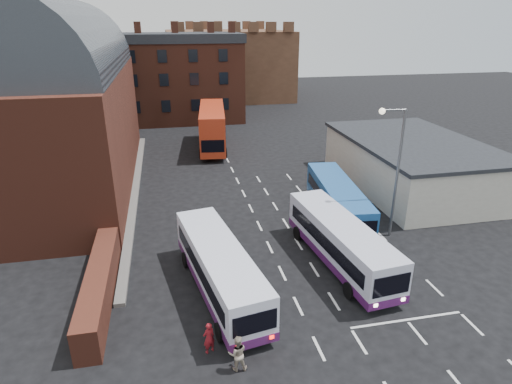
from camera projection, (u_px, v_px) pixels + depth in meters
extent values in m
plane|color=black|center=(294.00, 297.00, 23.24)|extent=(180.00, 180.00, 0.00)
cube|color=#602B1E|center=(57.00, 130.00, 37.45)|extent=(12.00, 28.00, 10.00)
cylinder|color=#1E2328|center=(47.00, 71.00, 35.56)|extent=(12.00, 26.00, 12.00)
cube|color=#602B1E|center=(100.00, 285.00, 22.77)|extent=(1.20, 10.00, 1.80)
cube|color=beige|center=(411.00, 165.00, 38.04)|extent=(10.00, 16.00, 4.00)
cube|color=#282B30|center=(415.00, 142.00, 37.25)|extent=(10.40, 16.40, 0.30)
cube|color=brown|center=(164.00, 82.00, 61.74)|extent=(22.00, 10.00, 11.00)
cube|color=brown|center=(227.00, 64.00, 81.97)|extent=(22.00, 22.00, 12.00)
cube|color=white|center=(220.00, 266.00, 23.05)|extent=(4.09, 10.60, 2.35)
cube|color=black|center=(220.00, 264.00, 23.00)|extent=(3.94, 9.43, 0.85)
cylinder|color=black|center=(186.00, 260.00, 25.93)|extent=(0.42, 0.97, 0.94)
cylinder|color=black|center=(220.00, 332.00, 19.93)|extent=(0.42, 0.97, 0.94)
cylinder|color=black|center=(223.00, 253.00, 26.73)|extent=(0.42, 0.97, 0.94)
cylinder|color=black|center=(266.00, 320.00, 20.74)|extent=(0.42, 0.97, 0.94)
cube|color=silver|center=(341.00, 240.00, 25.79)|extent=(3.47, 10.59, 2.36)
cube|color=black|center=(341.00, 238.00, 25.74)|extent=(3.40, 9.41, 0.85)
cylinder|color=black|center=(387.00, 283.00, 23.66)|extent=(0.36, 0.97, 0.95)
cylinder|color=black|center=(329.00, 228.00, 29.83)|extent=(0.36, 0.97, 0.95)
cylinder|color=black|center=(349.00, 291.00, 22.99)|extent=(0.36, 0.97, 0.95)
cylinder|color=black|center=(298.00, 233.00, 29.15)|extent=(0.36, 0.97, 0.95)
cube|color=#1E5498|center=(338.00, 199.00, 31.63)|extent=(3.43, 10.54, 2.35)
cube|color=black|center=(338.00, 197.00, 31.58)|extent=(3.37, 9.36, 0.85)
cylinder|color=black|center=(367.00, 233.00, 29.15)|extent=(0.36, 0.96, 0.94)
cylinder|color=black|center=(338.00, 194.00, 35.57)|extent=(0.36, 0.96, 0.94)
cylinder|color=black|center=(333.00, 235.00, 28.92)|extent=(0.36, 0.96, 0.94)
cylinder|color=black|center=(311.00, 196.00, 35.34)|extent=(0.36, 0.96, 0.94)
cube|color=red|center=(212.00, 126.00, 48.93)|extent=(3.98, 12.04, 4.19)
cube|color=black|center=(213.00, 131.00, 49.15)|extent=(3.90, 10.85, 0.97)
cylinder|color=black|center=(226.00, 153.00, 46.37)|extent=(0.42, 1.10, 1.07)
cylinder|color=black|center=(224.00, 135.00, 53.70)|extent=(0.42, 1.10, 1.07)
cylinder|color=black|center=(201.00, 154.00, 46.13)|extent=(0.42, 1.10, 1.07)
cylinder|color=black|center=(202.00, 135.00, 53.46)|extent=(0.42, 1.10, 1.07)
cylinder|color=slate|center=(397.00, 176.00, 28.24)|extent=(0.18, 0.18, 8.80)
cylinder|color=slate|center=(394.00, 110.00, 26.49)|extent=(1.54, 0.23, 0.11)
sphere|color=#FFF2CC|center=(382.00, 111.00, 26.42)|extent=(0.40, 0.40, 0.40)
imported|color=maroon|center=(209.00, 338.00, 19.13)|extent=(0.68, 0.59, 1.58)
imported|color=gray|center=(237.00, 353.00, 18.17)|extent=(0.87, 0.70, 1.69)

